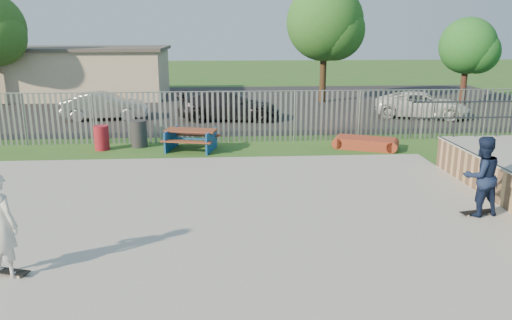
{
  "coord_description": "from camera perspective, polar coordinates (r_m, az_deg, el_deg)",
  "views": [
    {
      "loc": [
        0.75,
        -10.32,
        4.38
      ],
      "look_at": [
        1.6,
        2.0,
        1.1
      ],
      "focal_mm": 35.0,
      "sensor_mm": 36.0,
      "label": 1
    }
  ],
  "objects": [
    {
      "name": "ground",
      "position": [
        11.23,
        -7.53,
        -8.21
      ],
      "size": [
        120.0,
        120.0,
        0.0
      ],
      "primitive_type": "plane",
      "color": "#2C5E20",
      "rests_on": "ground"
    },
    {
      "name": "concrete_slab",
      "position": [
        11.2,
        -7.54,
        -7.85
      ],
      "size": [
        15.0,
        12.0,
        0.15
      ],
      "primitive_type": "cube",
      "color": "#9E9E99",
      "rests_on": "ground"
    },
    {
      "name": "fence",
      "position": [
        15.28,
        -2.9,
        2.08
      ],
      "size": [
        26.04,
        16.02,
        2.0
      ],
      "color": "gray",
      "rests_on": "ground"
    },
    {
      "name": "picnic_table",
      "position": [
        18.52,
        -7.42,
        2.33
      ],
      "size": [
        2.16,
        1.92,
        0.78
      ],
      "rotation": [
        0.0,
        0.0,
        -0.24
      ],
      "color": "brown",
      "rests_on": "ground"
    },
    {
      "name": "funbox",
      "position": [
        19.11,
        12.4,
        1.89
      ],
      "size": [
        2.22,
        1.7,
        0.4
      ],
      "rotation": [
        0.0,
        0.0,
        -0.4
      ],
      "color": "maroon",
      "rests_on": "ground"
    },
    {
      "name": "trash_bin_red",
      "position": [
        19.27,
        -17.23,
        2.43
      ],
      "size": [
        0.54,
        0.54,
        0.9
      ],
      "primitive_type": "cylinder",
      "color": "maroon",
      "rests_on": "ground"
    },
    {
      "name": "trash_bin_grey",
      "position": [
        19.39,
        -13.24,
        2.95
      ],
      "size": [
        0.61,
        0.61,
        1.01
      ],
      "primitive_type": "cylinder",
      "color": "#29292C",
      "rests_on": "ground"
    },
    {
      "name": "parking_lot",
      "position": [
        29.65,
        -5.36,
        6.33
      ],
      "size": [
        40.0,
        18.0,
        0.02
      ],
      "primitive_type": "cube",
      "color": "black",
      "rests_on": "ground"
    },
    {
      "name": "car_silver",
      "position": [
        25.62,
        -16.89,
        5.93
      ],
      "size": [
        4.11,
        1.71,
        1.32
      ],
      "primitive_type": "imported",
      "rotation": [
        0.0,
        0.0,
        1.65
      ],
      "color": "#AFB0B4",
      "rests_on": "parking_lot"
    },
    {
      "name": "car_dark",
      "position": [
        24.4,
        -3.13,
        6.25
      ],
      "size": [
        5.03,
        2.34,
        1.42
      ],
      "primitive_type": "imported",
      "rotation": [
        0.0,
        0.0,
        1.5
      ],
      "color": "black",
      "rests_on": "parking_lot"
    },
    {
      "name": "car_white",
      "position": [
        26.44,
        18.41,
        6.01
      ],
      "size": [
        4.97,
        3.48,
        1.26
      ],
      "primitive_type": "imported",
      "rotation": [
        0.0,
        0.0,
        1.23
      ],
      "color": "white",
      "rests_on": "parking_lot"
    },
    {
      "name": "building",
      "position": [
        34.56,
        -18.85,
        9.49
      ],
      "size": [
        10.4,
        6.4,
        3.2
      ],
      "color": "beige",
      "rests_on": "ground"
    },
    {
      "name": "tree_mid",
      "position": [
        30.56,
        7.86,
        15.31
      ],
      "size": [
        4.51,
        4.51,
        6.95
      ],
      "color": "#3E2B18",
      "rests_on": "ground"
    },
    {
      "name": "tree_right",
      "position": [
        32.03,
        23.04,
        11.89
      ],
      "size": [
        3.24,
        3.24,
        5.0
      ],
      "color": "#45261B",
      "rests_on": "ground"
    },
    {
      "name": "skateboard_a",
      "position": [
        12.81,
        23.9,
        -5.54
      ],
      "size": [
        0.82,
        0.35,
        0.08
      ],
      "rotation": [
        0.0,
        0.0,
        0.19
      ],
      "color": "black",
      "rests_on": "concrete_slab"
    },
    {
      "name": "skateboard_b",
      "position": [
        10.06,
        -26.5,
        -11.41
      ],
      "size": [
        0.82,
        0.43,
        0.08
      ],
      "rotation": [
        0.0,
        0.0,
        -0.31
      ],
      "color": "black",
      "rests_on": "concrete_slab"
    },
    {
      "name": "skater_navy",
      "position": [
        12.55,
        24.32,
        -1.69
      ],
      "size": [
        1.03,
        0.87,
        1.87
      ],
      "primitive_type": "imported",
      "rotation": [
        0.0,
        0.0,
        3.33
      ],
      "color": "#121D3A",
      "rests_on": "concrete_slab"
    },
    {
      "name": "skater_white",
      "position": [
        9.72,
        -27.11,
        -6.63
      ],
      "size": [
        0.81,
        0.71,
        1.87
      ],
      "primitive_type": "imported",
      "rotation": [
        0.0,
        0.0,
        2.66
      ],
      "color": "silver",
      "rests_on": "concrete_slab"
    }
  ]
}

